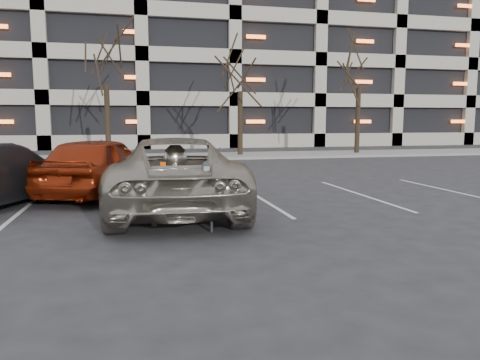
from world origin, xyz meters
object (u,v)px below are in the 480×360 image
(tree_c, at_px, (240,51))
(parking_meter, at_px, (211,179))
(tree_d, at_px, (360,47))
(car_red, at_px, (99,166))
(tree_b, at_px, (105,38))
(suv_silver, at_px, (175,174))

(tree_c, xyz_separation_m, parking_meter, (-4.42, -17.01, -4.74))
(tree_d, xyz_separation_m, car_red, (-13.65, -12.20, -5.36))
(tree_b, distance_m, parking_meter, 17.95)
(car_red, bearing_deg, tree_c, -100.01)
(tree_d, bearing_deg, suv_silver, -128.82)
(tree_d, xyz_separation_m, suv_silver, (-11.87, -14.75, -5.34))
(parking_meter, relative_size, suv_silver, 0.21)
(tree_c, distance_m, parking_meter, 18.20)
(suv_silver, bearing_deg, parking_meter, 104.19)
(tree_d, height_order, suv_silver, tree_d)
(parking_meter, relative_size, car_red, 0.27)
(tree_d, bearing_deg, tree_b, 180.00)
(tree_d, xyz_separation_m, parking_meter, (-11.42, -17.01, -5.20))
(tree_b, height_order, suv_silver, tree_b)
(tree_c, relative_size, suv_silver, 1.32)
(tree_d, distance_m, suv_silver, 19.67)
(tree_d, relative_size, parking_meter, 6.81)
(tree_d, distance_m, car_red, 19.08)
(tree_c, bearing_deg, car_red, -118.60)
(suv_silver, height_order, car_red, suv_silver)
(tree_b, xyz_separation_m, car_red, (0.35, -12.20, -5.30))
(tree_d, height_order, car_red, tree_d)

